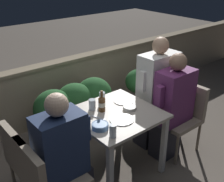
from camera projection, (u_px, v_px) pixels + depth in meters
name	position (u px, v px, depth m)	size (l,w,h in m)	color
ground_plane	(115.00, 169.00, 3.12)	(16.00, 16.00, 0.00)	#665B51
parapet_wall	(51.00, 92.00, 3.90)	(9.00, 0.18, 0.86)	gray
dining_table	(116.00, 122.00, 2.86)	(0.83, 0.80, 0.71)	#BCB2A3
planter_hedge	(75.00, 107.00, 3.57)	(1.08, 0.47, 0.72)	brown
chair_left_near	(45.00, 176.00, 2.30)	(0.47, 0.47, 0.82)	gray
person_navy_jumper	(65.00, 156.00, 2.37)	(0.49, 0.26, 1.19)	#282833
chair_left_far	(29.00, 158.00, 2.51)	(0.47, 0.47, 0.82)	gray
chair_right_near	(182.00, 111.00, 3.30)	(0.47, 0.47, 0.82)	gray
person_purple_stripe	(172.00, 107.00, 3.13)	(0.49, 0.26, 1.23)	#282833
chair_right_far	(165.00, 101.00, 3.53)	(0.47, 0.47, 0.82)	gray
person_white_polo	(156.00, 93.00, 3.35)	(0.52, 0.26, 1.33)	#282833
beer_bottle	(102.00, 103.00, 2.81)	(0.07, 0.07, 0.22)	brown
plate_0	(122.00, 119.00, 2.69)	(0.23, 0.23, 0.01)	white
plate_1	(123.00, 101.00, 3.04)	(0.21, 0.21, 0.01)	silver
bowl_0	(100.00, 126.00, 2.54)	(0.16, 0.16, 0.05)	#4C709E
bowl_1	(130.00, 107.00, 2.87)	(0.14, 0.14, 0.04)	beige
glass_cup_0	(102.00, 97.00, 3.00)	(0.06, 0.06, 0.12)	silver
glass_cup_1	(113.00, 131.00, 2.41)	(0.06, 0.06, 0.12)	silver
glass_cup_2	(92.00, 104.00, 2.86)	(0.07, 0.07, 0.11)	silver
fork_0	(98.00, 118.00, 2.72)	(0.07, 0.17, 0.01)	silver
potted_plant	(138.00, 88.00, 4.04)	(0.39, 0.39, 0.70)	brown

